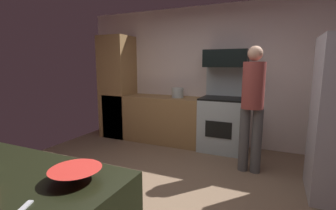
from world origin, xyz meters
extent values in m
cube|color=#7B624B|center=(0.00, 0.00, -0.01)|extent=(5.20, 4.80, 0.02)
cube|color=silver|center=(0.00, 2.34, 1.30)|extent=(5.20, 0.12, 2.60)
cube|color=#9A7446|center=(-0.90, 1.98, 0.45)|extent=(2.40, 0.60, 0.90)
cube|color=#9A7446|center=(-1.90, 1.98, 1.05)|extent=(0.60, 0.60, 2.10)
cube|color=#AEBFC1|center=(0.34, 1.96, 0.46)|extent=(0.76, 0.64, 0.92)
cube|color=black|center=(0.34, 1.96, 0.94)|extent=(0.76, 0.64, 0.03)
cube|color=#AEBFC1|center=(0.34, 2.25, 1.21)|extent=(0.76, 0.06, 0.53)
cube|color=black|center=(0.34, 1.63, 0.45)|extent=(0.44, 0.01, 0.28)
cube|color=black|center=(0.34, 2.06, 1.63)|extent=(0.74, 0.38, 0.30)
cylinder|color=#535353|center=(0.80, 1.23, 0.46)|extent=(0.14, 0.14, 0.92)
cylinder|color=#535353|center=(0.97, 1.23, 0.46)|extent=(0.14, 0.14, 0.92)
cylinder|color=#953F39|center=(0.89, 1.23, 1.24)|extent=(0.30, 0.30, 0.64)
sphere|color=tan|center=(0.89, 1.23, 1.67)|extent=(0.20, 0.20, 0.20)
cone|color=red|center=(0.21, -1.34, 0.93)|extent=(0.28, 0.28, 0.07)
cylinder|color=#AEBBB8|center=(-0.53, 1.98, 0.99)|extent=(0.22, 0.22, 0.19)
camera|label=1|loc=(1.17, -2.25, 1.52)|focal=25.77mm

